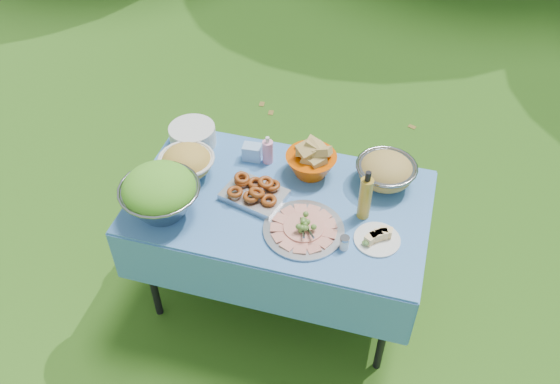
# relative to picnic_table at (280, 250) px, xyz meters

# --- Properties ---
(ground) EXTENTS (80.00, 80.00, 0.00)m
(ground) POSITION_rel_picnic_table_xyz_m (0.00, 0.00, -0.38)
(ground) COLOR #123609
(ground) RESTS_ON ground
(picnic_table) EXTENTS (1.46, 0.86, 0.76)m
(picnic_table) POSITION_rel_picnic_table_xyz_m (0.00, 0.00, 0.00)
(picnic_table) COLOR #73AADE
(picnic_table) RESTS_ON ground
(salad_bowl) EXTENTS (0.45, 0.45, 0.25)m
(salad_bowl) POSITION_rel_picnic_table_xyz_m (-0.53, -0.23, 0.51)
(salad_bowl) COLOR gray
(salad_bowl) RESTS_ON picnic_table
(pasta_bowl_white) EXTENTS (0.34, 0.34, 0.16)m
(pasta_bowl_white) POSITION_rel_picnic_table_xyz_m (-0.51, 0.06, 0.46)
(pasta_bowl_white) COLOR silver
(pasta_bowl_white) RESTS_ON picnic_table
(plate_stack) EXTENTS (0.30, 0.30, 0.11)m
(plate_stack) POSITION_rel_picnic_table_xyz_m (-0.58, 0.29, 0.44)
(plate_stack) COLOR silver
(plate_stack) RESTS_ON picnic_table
(wipes_box) EXTENTS (0.10, 0.08, 0.09)m
(wipes_box) POSITION_rel_picnic_table_xyz_m (-0.23, 0.26, 0.42)
(wipes_box) COLOR #8AB3E4
(wipes_box) RESTS_ON picnic_table
(sanitizer_bottle) EXTENTS (0.07, 0.07, 0.16)m
(sanitizer_bottle) POSITION_rel_picnic_table_xyz_m (-0.14, 0.26, 0.46)
(sanitizer_bottle) COLOR pink
(sanitizer_bottle) RESTS_ON picnic_table
(bread_bowl) EXTENTS (0.31, 0.31, 0.18)m
(bread_bowl) POSITION_rel_picnic_table_xyz_m (0.10, 0.24, 0.47)
(bread_bowl) COLOR #CA4700
(bread_bowl) RESTS_ON picnic_table
(pasta_bowl_steel) EXTENTS (0.38, 0.38, 0.16)m
(pasta_bowl_steel) POSITION_rel_picnic_table_xyz_m (0.48, 0.27, 0.46)
(pasta_bowl_steel) COLOR gray
(pasta_bowl_steel) RESTS_ON picnic_table
(fried_tray) EXTENTS (0.34, 0.28, 0.07)m
(fried_tray) POSITION_rel_picnic_table_xyz_m (-0.13, -0.02, 0.42)
(fried_tray) COLOR #BABABF
(fried_tray) RESTS_ON picnic_table
(charcuterie_platter) EXTENTS (0.39, 0.39, 0.09)m
(charcuterie_platter) POSITION_rel_picnic_table_xyz_m (0.16, -0.16, 0.42)
(charcuterie_platter) COLOR #ACAEB3
(charcuterie_platter) RESTS_ON picnic_table
(oil_bottle) EXTENTS (0.08, 0.08, 0.28)m
(oil_bottle) POSITION_rel_picnic_table_xyz_m (0.41, 0.01, 0.52)
(oil_bottle) COLOR #A88525
(oil_bottle) RESTS_ON picnic_table
(cheese_plate) EXTENTS (0.27, 0.27, 0.06)m
(cheese_plate) POSITION_rel_picnic_table_xyz_m (0.50, -0.13, 0.41)
(cheese_plate) COLOR silver
(cheese_plate) RESTS_ON picnic_table
(shaker) EXTENTS (0.05, 0.05, 0.07)m
(shaker) POSITION_rel_picnic_table_xyz_m (0.37, -0.22, 0.42)
(shaker) COLOR white
(shaker) RESTS_ON picnic_table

